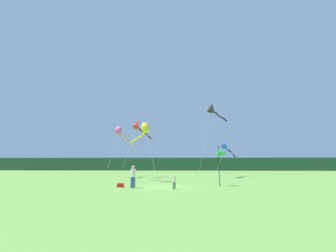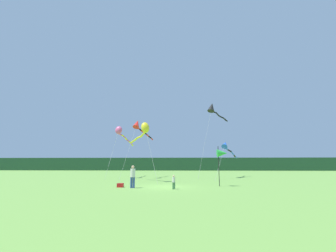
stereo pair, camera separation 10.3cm
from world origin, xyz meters
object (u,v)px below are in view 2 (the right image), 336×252
cooler_box (120,185)px  kite_black (213,108)px  person_child (174,181)px  kite_red (138,126)px  person_adult (133,175)px  kite_rainbow (120,132)px  banner_flag_pole (222,154)px  kite_yellow (144,129)px  kite_blue (227,147)px

cooler_box → kite_black: 18.59m
person_child → kite_red: (-5.19, 12.41, 6.61)m
person_adult → kite_rainbow: size_ratio=0.21×
banner_flag_pole → kite_yellow: size_ratio=0.53×
person_child → kite_black: (5.41, 13.55, 9.29)m
person_adult → kite_black: (8.77, 12.94, 8.88)m
kite_red → banner_flag_pole: bearing=-46.9°
kite_red → kite_yellow: 6.35m
person_adult → kite_yellow: (-0.06, 5.87, 4.74)m
kite_black → kite_red: kite_black is taller
cooler_box → kite_yellow: (1.08, 5.30, 5.59)m
person_child → kite_black: 17.30m
person_child → banner_flag_pole: banner_flag_pole is taller
kite_yellow → kite_red: bearing=106.7°
kite_yellow → banner_flag_pole: bearing=-28.6°
cooler_box → kite_rainbow: 13.56m
person_child → kite_blue: 16.19m
person_adult → kite_blue: (10.65, 13.35, 3.33)m
banner_flag_pole → kite_rainbow: 16.39m
person_adult → kite_red: size_ratio=0.21×
cooler_box → kite_rainbow: bearing=105.9°
person_adult → banner_flag_pole: bearing=12.4°
cooler_box → banner_flag_pole: bearing=7.2°
person_adult → kite_blue: bearing=51.4°
banner_flag_pole → kite_blue: (3.02, 11.67, 1.50)m
kite_black → kite_red: 11.00m
person_child → banner_flag_pole: (4.27, 2.29, 2.24)m
kite_blue → person_adult: bearing=-128.6°
person_child → kite_red: 14.99m
kite_red → kite_yellow: size_ratio=1.29×
kite_black → kite_blue: size_ratio=1.07×
person_adult → kite_yellow: bearing=90.6°
person_child → kite_yellow: bearing=117.8°
banner_flag_pole → kite_blue: bearing=75.5°
person_adult → banner_flag_pole: size_ratio=0.51×
kite_red → kite_blue: bearing=7.1°
banner_flag_pole → kite_red: (-9.47, 10.12, 4.37)m
banner_flag_pole → kite_black: bearing=84.2°
cooler_box → kite_rainbow: (-3.32, 11.61, 6.18)m
cooler_box → kite_black: bearing=51.3°
kite_rainbow → kite_red: kite_red is taller
kite_yellow → kite_blue: bearing=34.9°
kite_rainbow → kite_yellow: (4.40, -6.31, -0.59)m
kite_red → kite_black: bearing=6.1°
person_adult → cooler_box: 1.53m
kite_black → kite_yellow: kite_black is taller
kite_blue → kite_yellow: kite_yellow is taller
kite_rainbow → kite_black: bearing=3.3°
kite_blue → kite_yellow: bearing=-145.1°
kite_black → kite_red: (-10.60, -1.14, -2.68)m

